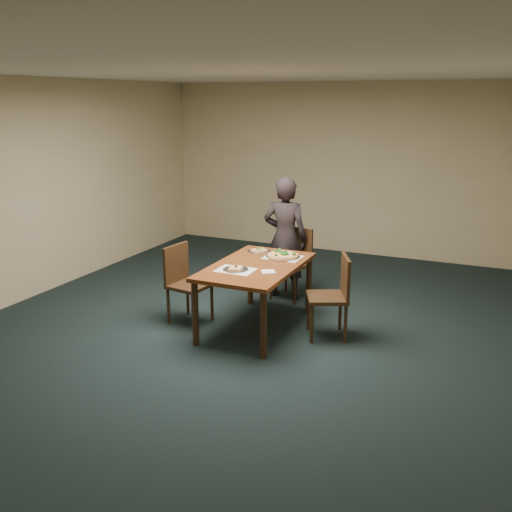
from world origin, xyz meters
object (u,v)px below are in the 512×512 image
at_px(chair_left, 184,279).
at_px(diner, 285,238).
at_px(slice_plate_near, 236,269).
at_px(dining_table, 256,273).
at_px(slice_plate_far, 259,251).
at_px(chair_right, 334,292).
at_px(chair_far, 294,259).
at_px(pizza_pan, 283,255).

height_order(chair_left, diner, diner).
bearing_deg(slice_plate_near, dining_table, 67.58).
bearing_deg(slice_plate_far, chair_right, -20.56).
height_order(diner, slice_plate_near, diner).
bearing_deg(chair_left, diner, -22.68).
height_order(dining_table, chair_right, chair_right).
bearing_deg(slice_plate_near, chair_right, 22.33).
distance_m(chair_far, slice_plate_near, 1.48).
height_order(chair_left, slice_plate_far, chair_left).
bearing_deg(dining_table, chair_far, 89.55).
height_order(chair_right, slice_plate_near, chair_right).
relative_size(chair_far, chair_left, 1.00).
distance_m(chair_far, chair_left, 1.58).
relative_size(diner, slice_plate_far, 5.65).
xyz_separation_m(chair_far, slice_plate_far, (-0.21, -0.65, 0.25)).
bearing_deg(dining_table, diner, 94.86).
relative_size(dining_table, slice_plate_far, 5.36).
bearing_deg(pizza_pan, slice_plate_near, -112.07).
relative_size(dining_table, chair_far, 1.65).
height_order(chair_right, slice_plate_far, chair_right).
xyz_separation_m(diner, slice_plate_far, (-0.10, -0.61, -0.03)).
bearing_deg(pizza_pan, diner, 109.38).
distance_m(chair_left, pizza_pan, 1.18).
relative_size(dining_table, slice_plate_near, 5.36).
height_order(chair_left, chair_right, same).
relative_size(chair_right, slice_plate_far, 3.25).
bearing_deg(slice_plate_far, chair_far, 72.28).
height_order(chair_left, slice_plate_near, chair_left).
bearing_deg(chair_right, diner, -161.10).
bearing_deg(chair_right, pizza_pan, -136.17).
xyz_separation_m(chair_right, pizza_pan, (-0.71, 0.28, 0.26)).
xyz_separation_m(dining_table, chair_right, (0.87, 0.13, -0.14)).
relative_size(pizza_pan, slice_plate_near, 1.41).
bearing_deg(chair_right, slice_plate_far, -135.47).
xyz_separation_m(chair_left, diner, (0.75, 1.29, 0.28)).
bearing_deg(dining_table, chair_right, 8.25).
height_order(dining_table, slice_plate_near, slice_plate_near).
distance_m(dining_table, chair_right, 0.89).
distance_m(chair_far, slice_plate_far, 0.73).
relative_size(chair_left, chair_right, 1.00).
bearing_deg(chair_far, slice_plate_far, -96.21).
bearing_deg(diner, chair_right, 128.65).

